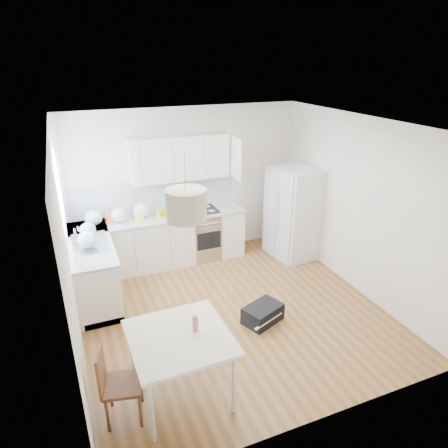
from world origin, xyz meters
name	(u,v)px	position (x,y,z in m)	size (l,w,h in m)	color
floor	(232,310)	(0.00, 0.00, 0.00)	(4.20, 4.20, 0.00)	brown
ceiling	(233,125)	(0.00, 0.00, 2.70)	(4.20, 4.20, 0.00)	white
wall_back	(186,184)	(0.00, 2.10, 1.35)	(4.20, 4.20, 0.00)	beige
wall_left	(67,254)	(-2.10, 0.00, 1.35)	(4.20, 4.20, 0.00)	beige
wall_right	(358,206)	(2.10, 0.00, 1.35)	(4.20, 4.20, 0.00)	beige
window_glassblock	(60,192)	(-2.09, 1.15, 1.75)	(0.02, 1.00, 1.00)	#BFE0F9
cabinets_back	(161,242)	(-0.60, 1.80, 0.44)	(3.00, 0.60, 0.88)	white
cabinets_left	(94,270)	(-1.80, 1.20, 0.44)	(0.60, 1.80, 0.88)	white
counter_back	(159,218)	(-0.60, 1.80, 0.90)	(3.02, 0.64, 0.04)	#BBBDC0
counter_left	(90,243)	(-1.80, 1.20, 0.90)	(0.64, 1.82, 0.04)	#BBBDC0
backsplash_back	(154,195)	(-0.60, 2.09, 1.21)	(3.00, 0.01, 0.58)	white
backsplash_left	(66,227)	(-2.09, 1.20, 1.21)	(0.01, 1.80, 0.58)	white
upper_cabinets	(180,158)	(-0.15, 1.94, 1.88)	(1.70, 0.32, 0.75)	white
range_oven	(203,235)	(0.20, 1.80, 0.44)	(0.50, 0.61, 0.88)	#B5B8BA
sink	(90,243)	(-1.80, 1.15, 0.92)	(0.50, 0.80, 0.16)	#B5B8BA
refrigerator	(294,213)	(1.76, 1.24, 0.83)	(0.81, 0.83, 1.67)	white
dining_table	(180,343)	(-1.13, -1.26, 0.72)	(1.05, 1.05, 0.81)	beige
dining_chair	(123,383)	(-1.75, -1.30, 0.45)	(0.38, 0.38, 0.90)	#4A2F16
drink_bottle	(195,322)	(-0.95, -1.23, 0.91)	(0.06, 0.06, 0.21)	#EA4180
gym_bag	(263,314)	(0.31, -0.40, 0.13)	(0.54, 0.35, 0.25)	black
pendant_lamp	(186,205)	(-0.96, -1.12, 2.18)	(0.39, 0.39, 0.30)	tan
grocery_bag_a	(93,218)	(-1.67, 1.82, 1.05)	(0.28, 0.24, 0.25)	silver
grocery_bag_b	(119,215)	(-1.26, 1.80, 1.04)	(0.27, 0.23, 0.24)	silver
grocery_bag_c	(142,210)	(-0.88, 1.85, 1.05)	(0.30, 0.25, 0.27)	silver
grocery_bag_d	(88,230)	(-1.79, 1.41, 1.03)	(0.24, 0.20, 0.22)	silver
grocery_bag_e	(88,240)	(-1.83, 1.00, 1.05)	(0.28, 0.24, 0.25)	silver
snack_orange	(162,213)	(-0.55, 1.79, 0.98)	(0.17, 0.11, 0.12)	orange
snack_yellow	(139,217)	(-0.95, 1.80, 0.97)	(0.15, 0.09, 0.10)	#FFF528
snack_red	(111,218)	(-1.39, 1.87, 0.98)	(0.18, 0.11, 0.12)	red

